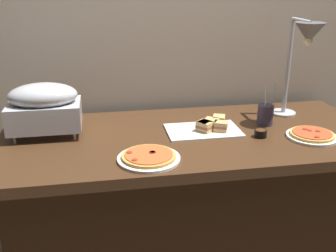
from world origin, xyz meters
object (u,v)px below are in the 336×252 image
object	(u,v)px
pizza_plate_front	(149,157)
chafing_dish	(44,106)
heat_lamp	(304,44)
pizza_plate_center	(312,135)
utensil_holder	(265,114)
sauce_cup_near	(261,133)
sandwich_platter	(208,127)

from	to	relation	value
pizza_plate_front	chafing_dish	bearing A→B (deg)	141.12
heat_lamp	pizza_plate_center	world-z (taller)	heat_lamp
utensil_holder	sauce_cup_near	bearing A→B (deg)	-119.11
heat_lamp	utensil_holder	xyz separation A→B (m)	(-0.18, -0.00, -0.37)
chafing_dish	sandwich_platter	xyz separation A→B (m)	(0.80, -0.08, -0.13)
chafing_dish	sauce_cup_near	bearing A→B (deg)	-11.29
heat_lamp	pizza_plate_front	bearing A→B (deg)	-158.49
chafing_dish	pizza_plate_center	distance (m)	1.32
pizza_plate_front	sandwich_platter	xyz separation A→B (m)	(0.34, 0.29, 0.01)
chafing_dish	sauce_cup_near	distance (m)	1.07
heat_lamp	pizza_plate_center	bearing A→B (deg)	-95.64
chafing_dish	pizza_plate_center	bearing A→B (deg)	-11.40
pizza_plate_front	pizza_plate_center	size ratio (longest dim) A/B	1.11
pizza_plate_center	sauce_cup_near	bearing A→B (deg)	168.12
chafing_dish	pizza_plate_front	world-z (taller)	chafing_dish
pizza_plate_front	heat_lamp	bearing A→B (deg)	21.51
heat_lamp	utensil_holder	distance (m)	0.41
chafing_dish	pizza_plate_center	xyz separation A→B (m)	(1.28, -0.26, -0.14)
pizza_plate_front	sandwich_platter	size ratio (longest dim) A/B	0.74
sandwich_platter	pizza_plate_center	bearing A→B (deg)	-19.95
sauce_cup_near	utensil_holder	distance (m)	0.19
sauce_cup_near	utensil_holder	size ratio (longest dim) A/B	0.27
sandwich_platter	utensil_holder	bearing A→B (deg)	6.99
pizza_plate_center	utensil_holder	xyz separation A→B (m)	(-0.16, 0.21, 0.05)
heat_lamp	pizza_plate_front	world-z (taller)	heat_lamp
chafing_dish	sandwich_platter	bearing A→B (deg)	-6.01
chafing_dish	heat_lamp	size ratio (longest dim) A/B	0.64
chafing_dish	pizza_plate_center	size ratio (longest dim) A/B	1.40
sandwich_platter	sauce_cup_near	world-z (taller)	sandwich_platter
pizza_plate_front	pizza_plate_center	bearing A→B (deg)	7.89
pizza_plate_center	utensil_holder	bearing A→B (deg)	125.93
pizza_plate_center	pizza_plate_front	bearing A→B (deg)	-172.11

